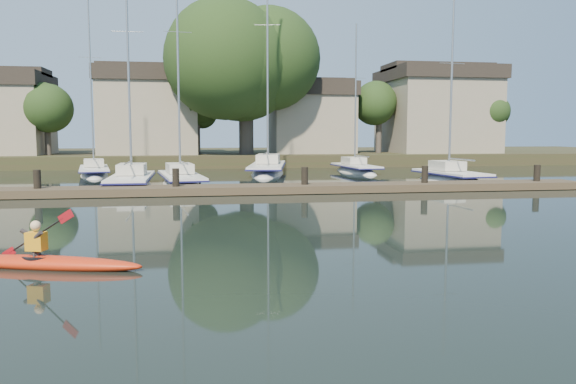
{
  "coord_description": "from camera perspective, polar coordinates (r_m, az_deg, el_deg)",
  "views": [
    {
      "loc": [
        -1.94,
        -12.04,
        2.84
      ],
      "look_at": [
        0.47,
        3.15,
        1.2
      ],
      "focal_mm": 35.0,
      "sensor_mm": 36.0,
      "label": 1
    }
  ],
  "objects": [
    {
      "name": "ground",
      "position": [
        12.52,
        0.12,
        -7.02
      ],
      "size": [
        160.0,
        160.0,
        0.0
      ],
      "primitive_type": "plane",
      "color": "black",
      "rests_on": "ground"
    },
    {
      "name": "kayak",
      "position": [
        12.95,
        -23.67,
        -6.33
      ],
      "size": [
        4.35,
        1.86,
        1.4
      ],
      "rotation": [
        0.0,
        0.0,
        -0.3
      ],
      "color": "#DB4910",
      "rests_on": "ground"
    },
    {
      "name": "dock",
      "position": [
        26.24,
        -4.74,
        0.3
      ],
      "size": [
        34.0,
        2.0,
        1.8
      ],
      "color": "#4C3A2B",
      "rests_on": "ground"
    },
    {
      "name": "sailboat_1",
      "position": [
        30.42,
        -15.61,
        0.15
      ],
      "size": [
        2.21,
        8.45,
        13.77
      ],
      "rotation": [
        0.0,
        0.0,
        0.02
      ],
      "color": "silver",
      "rests_on": "ground"
    },
    {
      "name": "sailboat_2",
      "position": [
        31.2,
        -10.81,
        0.43
      ],
      "size": [
        3.21,
        8.71,
        14.09
      ],
      "rotation": [
        0.0,
        0.0,
        0.15
      ],
      "color": "silver",
      "rests_on": "ground"
    },
    {
      "name": "sailboat_4",
      "position": [
        33.72,
        16.15,
        0.69
      ],
      "size": [
        2.78,
        7.11,
        11.79
      ],
      "rotation": [
        0.0,
        0.0,
        0.1
      ],
      "color": "silver",
      "rests_on": "ground"
    },
    {
      "name": "sailboat_5",
      "position": [
        39.33,
        -19.07,
        1.37
      ],
      "size": [
        3.26,
        8.21,
        13.25
      ],
      "rotation": [
        0.0,
        0.0,
        0.18
      ],
      "color": "silver",
      "rests_on": "ground"
    },
    {
      "name": "sailboat_6",
      "position": [
        39.03,
        -2.08,
        1.61
      ],
      "size": [
        4.21,
        11.15,
        17.35
      ],
      "rotation": [
        0.0,
        0.0,
        -0.18
      ],
      "color": "silver",
      "rests_on": "ground"
    },
    {
      "name": "sailboat_7",
      "position": [
        40.25,
        6.88,
        1.75
      ],
      "size": [
        2.46,
        7.29,
        11.55
      ],
      "rotation": [
        0.0,
        0.0,
        0.08
      ],
      "color": "silver",
      "rests_on": "ground"
    },
    {
      "name": "shore",
      "position": [
        52.45,
        -5.18,
        6.48
      ],
      "size": [
        90.0,
        25.25,
        12.75
      ],
      "color": "#2A3319",
      "rests_on": "ground"
    }
  ]
}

